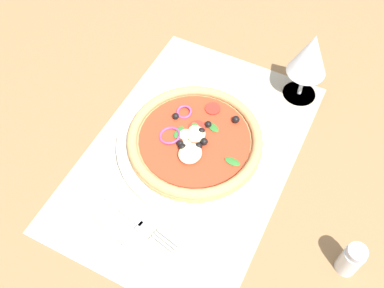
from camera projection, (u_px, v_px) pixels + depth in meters
The scene contains 8 objects.
ground_plane at pixel (191, 158), 79.71cm from camera, with size 190.00×140.00×2.40cm, color olive.
placemat at pixel (191, 154), 78.56cm from camera, with size 50.75×34.05×0.40cm, color #A39984.
plate at pixel (196, 145), 78.56cm from camera, with size 27.63×27.63×1.29cm, color silver.
pizza at pixel (196, 140), 77.12cm from camera, with size 23.77×23.77×2.67cm.
fork at pixel (137, 221), 70.84cm from camera, with size 5.19×17.92×0.44cm.
knife at pixel (134, 249), 68.17cm from camera, with size 6.73×19.75×0.62cm.
wine_glass at pixel (310, 57), 78.34cm from camera, with size 7.20×7.20×14.90cm.
pepper_shaker at pixel (351, 260), 64.56cm from camera, with size 3.20×3.20×6.70cm.
Camera 1 is at (38.15, 19.43, 66.09)cm, focal length 41.52 mm.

